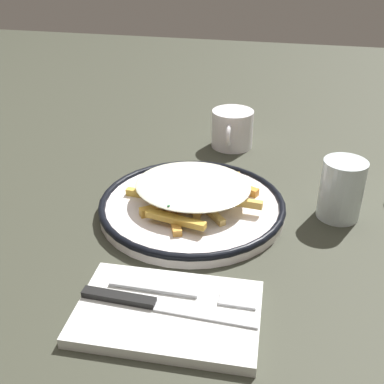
{
  "coord_description": "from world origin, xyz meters",
  "views": [
    {
      "loc": [
        0.63,
        0.15,
        0.4
      ],
      "look_at": [
        0.0,
        0.0,
        0.04
      ],
      "focal_mm": 44.38,
      "sensor_mm": 36.0,
      "label": 1
    }
  ],
  "objects_px": {
    "napkin": "(168,313)",
    "water_glass": "(341,189)",
    "knife": "(152,304)",
    "plate": "(192,206)",
    "fork": "(184,292)",
    "coffee_mug": "(232,129)",
    "fries_heap": "(193,190)"
  },
  "relations": [
    {
      "from": "plate",
      "to": "fries_heap",
      "type": "bearing_deg",
      "value": 157.08
    },
    {
      "from": "knife",
      "to": "water_glass",
      "type": "height_order",
      "value": "water_glass"
    },
    {
      "from": "plate",
      "to": "fries_heap",
      "type": "xyz_separation_m",
      "value": [
        -0.0,
        0.0,
        0.03
      ]
    },
    {
      "from": "water_glass",
      "to": "plate",
      "type": "bearing_deg",
      "value": -79.84
    },
    {
      "from": "plate",
      "to": "fork",
      "type": "height_order",
      "value": "plate"
    },
    {
      "from": "fork",
      "to": "coffee_mug",
      "type": "relative_size",
      "value": 1.62
    },
    {
      "from": "plate",
      "to": "napkin",
      "type": "height_order",
      "value": "plate"
    },
    {
      "from": "plate",
      "to": "coffee_mug",
      "type": "relative_size",
      "value": 2.7
    },
    {
      "from": "fork",
      "to": "water_glass",
      "type": "bearing_deg",
      "value": 142.73
    },
    {
      "from": "plate",
      "to": "napkin",
      "type": "relative_size",
      "value": 1.39
    },
    {
      "from": "coffee_mug",
      "to": "napkin",
      "type": "bearing_deg",
      "value": 0.5
    },
    {
      "from": "napkin",
      "to": "water_glass",
      "type": "xyz_separation_m",
      "value": [
        -0.27,
        0.2,
        0.04
      ]
    },
    {
      "from": "coffee_mug",
      "to": "fork",
      "type": "bearing_deg",
      "value": 2.0
    },
    {
      "from": "fork",
      "to": "water_glass",
      "type": "height_order",
      "value": "water_glass"
    },
    {
      "from": "plate",
      "to": "knife",
      "type": "distance_m",
      "value": 0.23
    },
    {
      "from": "water_glass",
      "to": "coffee_mug",
      "type": "height_order",
      "value": "water_glass"
    },
    {
      "from": "knife",
      "to": "coffee_mug",
      "type": "distance_m",
      "value": 0.51
    },
    {
      "from": "knife",
      "to": "fork",
      "type": "bearing_deg",
      "value": 131.97
    },
    {
      "from": "fries_heap",
      "to": "knife",
      "type": "height_order",
      "value": "fries_heap"
    },
    {
      "from": "napkin",
      "to": "knife",
      "type": "relative_size",
      "value": 1.01
    },
    {
      "from": "napkin",
      "to": "fork",
      "type": "xyz_separation_m",
      "value": [
        -0.03,
        0.01,
        0.01
      ]
    },
    {
      "from": "plate",
      "to": "coffee_mug",
      "type": "bearing_deg",
      "value": 175.52
    },
    {
      "from": "fork",
      "to": "knife",
      "type": "xyz_separation_m",
      "value": [
        0.03,
        -0.03,
        0.0
      ]
    },
    {
      "from": "fork",
      "to": "plate",
      "type": "bearing_deg",
      "value": -169.58
    },
    {
      "from": "coffee_mug",
      "to": "knife",
      "type": "bearing_deg",
      "value": -1.64
    },
    {
      "from": "fries_heap",
      "to": "napkin",
      "type": "relative_size",
      "value": 1.04
    },
    {
      "from": "plate",
      "to": "coffee_mug",
      "type": "distance_m",
      "value": 0.27
    },
    {
      "from": "coffee_mug",
      "to": "fries_heap",
      "type": "bearing_deg",
      "value": -4.22
    },
    {
      "from": "knife",
      "to": "napkin",
      "type": "bearing_deg",
      "value": 89.31
    },
    {
      "from": "knife",
      "to": "plate",
      "type": "bearing_deg",
      "value": -178.35
    },
    {
      "from": "fries_heap",
      "to": "knife",
      "type": "distance_m",
      "value": 0.24
    },
    {
      "from": "napkin",
      "to": "plate",
      "type": "bearing_deg",
      "value": -173.74
    }
  ]
}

